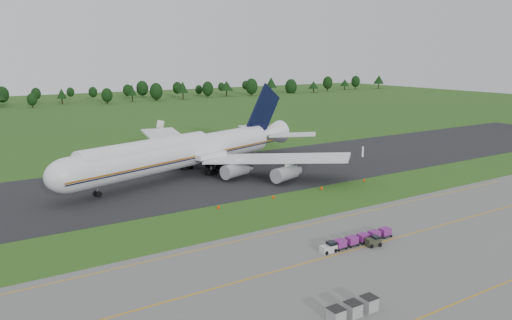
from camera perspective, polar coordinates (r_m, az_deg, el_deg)
ground at (r=88.34m, az=-1.17°, el=-6.32°), size 600.00×600.00×0.00m
apron at (r=63.88m, az=15.39°, el=-14.22°), size 300.00×52.00×0.06m
taxiway at (r=112.26m, az=-8.61°, el=-2.42°), size 300.00×40.00×0.08m
apron_markings at (r=68.25m, az=10.95°, el=-12.20°), size 300.00×30.20×0.01m
tree_line at (r=298.78m, az=-22.24°, el=7.04°), size 530.39×20.73×11.99m
aircraft at (r=116.41m, az=-8.21°, el=0.98°), size 70.98×66.32×20.06m
baggage_train at (r=76.36m, az=11.38°, el=-8.93°), size 13.54×1.44×1.38m
utility_cart at (r=76.43m, az=13.26°, el=-9.14°), size 2.32×1.62×1.17m
uld_row at (r=57.13m, az=11.02°, el=-16.37°), size 6.40×1.60×1.59m
edge_markers at (r=101.56m, az=4.86°, el=-3.74°), size 37.15×0.30×0.60m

